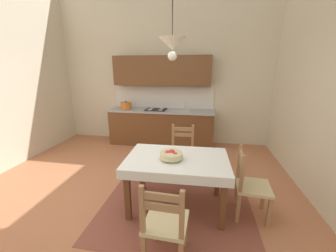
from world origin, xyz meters
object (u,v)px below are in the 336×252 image
kitchen_cabinetry (161,111)px  dining_table (177,167)px  dining_chair_window_side (250,185)px  pendant_lamp (172,44)px  fruit_bowl (171,155)px  dining_chair_kitchen_side (182,153)px  dining_chair_camera_side (165,224)px

kitchen_cabinetry → dining_table: kitchen_cabinetry is taller
dining_chair_window_side → pendant_lamp: bearing=176.5°
fruit_bowl → pendant_lamp: bearing=94.8°
kitchen_cabinetry → dining_chair_kitchen_side: kitchen_cabinetry is taller
dining_table → dining_chair_kitchen_side: (-0.02, 0.90, -0.18)m
dining_chair_window_side → fruit_bowl: 1.10m
dining_chair_camera_side → fruit_bowl: 0.90m
dining_chair_window_side → fruit_bowl: dining_chair_window_side is taller
dining_table → fruit_bowl: (-0.07, -0.05, 0.19)m
dining_chair_window_side → pendant_lamp: 2.03m
dining_table → dining_chair_camera_side: size_ratio=1.49×
kitchen_cabinetry → dining_chair_kitchen_side: size_ratio=2.83×
dining_chair_kitchen_side → fruit_bowl: 1.03m
dining_table → fruit_bowl: fruit_bowl is taller
dining_table → dining_chair_camera_side: (-0.00, -0.87, -0.18)m
dining_table → dining_chair_kitchen_side: size_ratio=1.49×
dining_chair_window_side → dining_chair_camera_side: 1.29m
dining_table → pendant_lamp: (-0.08, 0.05, 1.56)m
dining_table → fruit_bowl: 0.21m
dining_table → dining_chair_window_side: bearing=-0.7°
dining_chair_kitchen_side → pendant_lamp: (-0.06, -0.85, 1.74)m
dining_chair_kitchen_side → fruit_bowl: bearing=-93.0°
kitchen_cabinetry → fruit_bowl: 2.61m
kitchen_cabinetry → pendant_lamp: bearing=-75.1°
fruit_bowl → pendant_lamp: size_ratio=0.37×
dining_chair_kitchen_side → fruit_bowl: size_ratio=3.10×
dining_table → kitchen_cabinetry: bearing=106.3°
dining_chair_camera_side → fruit_bowl: size_ratio=3.10×
dining_table → fruit_bowl: size_ratio=4.62×
dining_chair_window_side → pendant_lamp: (-1.04, 0.06, 1.74)m
kitchen_cabinetry → dining_chair_camera_side: (0.72, -3.35, -0.41)m
dining_chair_camera_side → pendant_lamp: bearing=94.8°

